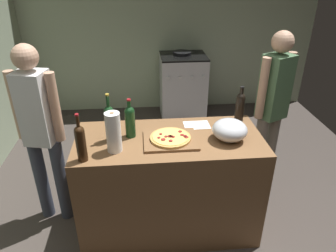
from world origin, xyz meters
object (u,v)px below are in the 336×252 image
(paper_towel_roll, at_px, (113,132))
(wine_bottle_green, at_px, (110,122))
(wine_bottle_amber, at_px, (81,142))
(wine_bottle_clear, at_px, (240,106))
(person_in_stripes, at_px, (40,128))
(mixing_bowl, at_px, (230,130))
(pizza, at_px, (171,138))
(wine_bottle_dark, at_px, (130,120))
(person_in_red, at_px, (272,104))
(stove, at_px, (183,86))

(paper_towel_roll, height_order, wine_bottle_green, wine_bottle_green)
(wine_bottle_amber, height_order, wine_bottle_clear, wine_bottle_amber)
(person_in_stripes, bearing_deg, paper_towel_roll, -30.38)
(person_in_stripes, bearing_deg, wine_bottle_amber, -48.93)
(mixing_bowl, bearing_deg, wine_bottle_clear, 61.68)
(wine_bottle_clear, distance_m, person_in_stripes, 1.63)
(wine_bottle_green, relative_size, person_in_stripes, 0.24)
(pizza, bearing_deg, mixing_bowl, -1.83)
(wine_bottle_amber, height_order, wine_bottle_dark, wine_bottle_amber)
(pizza, height_order, person_in_red, person_in_red)
(stove, bearing_deg, pizza, -100.10)
(pizza, distance_m, person_in_stripes, 1.05)
(pizza, distance_m, wine_bottle_dark, 0.33)
(wine_bottle_clear, distance_m, wine_bottle_dark, 0.92)
(wine_bottle_clear, bearing_deg, wine_bottle_green, -167.39)
(mixing_bowl, height_order, wine_bottle_dark, wine_bottle_dark)
(mixing_bowl, xyz_separation_m, person_in_stripes, (-1.46, 0.28, -0.06))
(wine_bottle_amber, bearing_deg, wine_bottle_green, 55.69)
(wine_bottle_clear, bearing_deg, stove, 96.00)
(pizza, distance_m, wine_bottle_green, 0.46)
(paper_towel_roll, bearing_deg, wine_bottle_dark, 60.79)
(wine_bottle_green, bearing_deg, person_in_stripes, 160.01)
(pizza, bearing_deg, wine_bottle_clear, 25.64)
(pizza, xyz_separation_m, stove, (0.40, 2.26, -0.46))
(wine_bottle_green, height_order, stove, wine_bottle_green)
(mixing_bowl, relative_size, wine_bottle_dark, 0.85)
(wine_bottle_clear, distance_m, stove, 2.05)
(person_in_red, bearing_deg, wine_bottle_green, -161.20)
(wine_bottle_dark, relative_size, person_in_red, 0.20)
(wine_bottle_clear, xyz_separation_m, person_in_red, (0.40, 0.26, -0.12))
(wine_bottle_amber, height_order, person_in_stripes, person_in_stripes)
(wine_bottle_clear, height_order, stove, wine_bottle_clear)
(pizza, height_order, wine_bottle_dark, wine_bottle_dark)
(wine_bottle_clear, height_order, person_in_red, person_in_red)
(paper_towel_roll, bearing_deg, stove, 70.99)
(pizza, relative_size, person_in_red, 0.19)
(mixing_bowl, xyz_separation_m, stove, (-0.04, 2.27, -0.51))
(wine_bottle_green, relative_size, person_in_red, 0.24)
(pizza, bearing_deg, wine_bottle_dark, 160.49)
(paper_towel_roll, relative_size, person_in_stripes, 0.19)
(wine_bottle_clear, bearing_deg, paper_towel_roll, -159.27)
(pizza, bearing_deg, person_in_stripes, 165.36)
(wine_bottle_amber, distance_m, person_in_stripes, 0.63)
(wine_bottle_dark, bearing_deg, mixing_bowl, -9.16)
(mixing_bowl, bearing_deg, paper_towel_roll, -174.75)
(pizza, height_order, paper_towel_roll, paper_towel_roll)
(person_in_stripes, distance_m, person_in_red, 2.04)
(wine_bottle_green, distance_m, wine_bottle_dark, 0.16)
(mixing_bowl, bearing_deg, pizza, 178.17)
(person_in_stripes, bearing_deg, mixing_bowl, -10.85)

